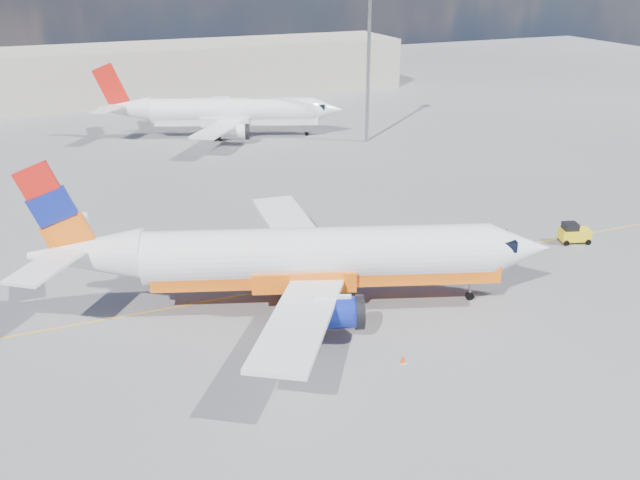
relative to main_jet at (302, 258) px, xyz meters
name	(u,v)px	position (x,y,z in m)	size (l,w,h in m)	color
ground	(354,296)	(3.70, -0.11, -3.40)	(240.00, 240.00, 0.00)	#58585D
taxi_line	(337,278)	(3.70, 2.89, -3.39)	(70.00, 0.15, 0.01)	gold
terminal_main	(183,70)	(8.70, 74.89, 0.60)	(70.00, 14.00, 8.00)	#BBB3A1
main_jet	(302,258)	(0.00, 0.00, 0.00)	(33.54, 25.46, 10.19)	white
second_jet	(225,112)	(7.57, 46.05, -0.34)	(30.13, 22.83, 9.18)	white
gse_tug	(574,233)	(23.81, 1.87, -2.61)	(2.60, 2.02, 1.66)	black
traffic_cone	(403,359)	(2.66, -8.80, -3.15)	(0.36, 0.36, 0.50)	white
floodlight_mast	(369,39)	(22.70, 37.22, 8.72)	(1.48, 1.48, 20.22)	gray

